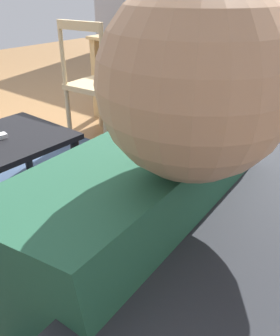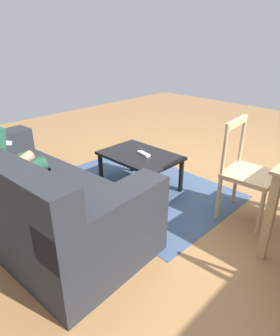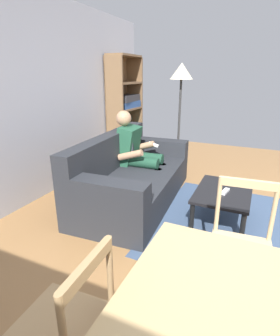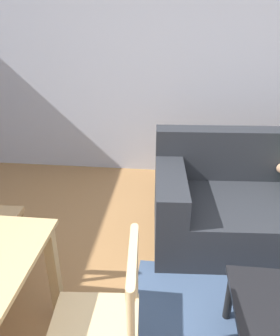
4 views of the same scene
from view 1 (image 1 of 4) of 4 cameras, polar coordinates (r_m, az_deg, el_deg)
ground_plane at (r=2.81m, az=-14.45°, el=3.52°), size 8.85×8.85×0.00m
couch at (r=1.11m, az=2.88°, el=-19.08°), size 2.13×1.10×0.87m
person_lounging at (r=0.73m, az=-8.24°, el=-21.24°), size 0.61×0.85×1.15m
dining_table at (r=3.46m, az=5.56°, el=19.69°), size 1.36×0.93×0.73m
dining_chair_near_wall at (r=3.15m, az=16.84°, el=14.32°), size 0.44×0.44×0.88m
dining_chair_facing_couch at (r=2.73m, az=-6.90°, el=13.49°), size 0.45×0.45×0.91m
area_rug at (r=2.13m, az=-22.07°, el=-6.13°), size 2.02×1.43×0.01m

